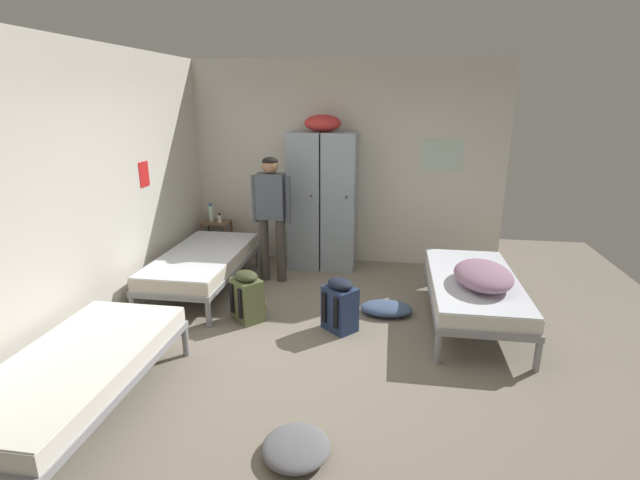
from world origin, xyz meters
TOP-DOWN VIEW (x-y plane):
  - ground_plane at (0.00, 0.00)m, footprint 7.68×7.68m
  - room_backdrop at (-1.12, 1.16)m, footprint 4.34×4.86m
  - locker_bank at (-0.26, 2.12)m, footprint 0.90×0.55m
  - shelf_unit at (-1.81, 2.16)m, footprint 0.38×0.30m
  - bed_left_rear at (-1.56, 1.01)m, footprint 0.90×1.90m
  - bed_right at (1.56, 0.66)m, footprint 0.90×1.90m
  - bed_left_front at (-1.56, -1.39)m, footprint 0.90×1.90m
  - bedding_heap at (1.61, 0.47)m, footprint 0.56×0.83m
  - person_traveler at (-0.80, 1.47)m, footprint 0.50×0.22m
  - water_bottle at (-1.89, 2.18)m, footprint 0.07×0.07m
  - lotion_bottle at (-1.74, 2.12)m, footprint 0.06×0.06m
  - backpack_navy at (0.21, 0.25)m, footprint 0.41×0.42m
  - backpack_olive at (-0.78, 0.32)m, footprint 0.42×0.42m
  - clothes_pile_denim at (0.67, 0.68)m, footprint 0.57×0.38m
  - clothes_pile_grey at (0.12, -1.56)m, footprint 0.46×0.48m

SIDE VIEW (x-z plane):
  - ground_plane at x=0.00m, z-range 0.00..0.00m
  - clothes_pile_grey at x=0.12m, z-range 0.00..0.12m
  - clothes_pile_denim at x=0.67m, z-range 0.00..0.13m
  - backpack_navy at x=0.21m, z-range -0.02..0.53m
  - backpack_olive at x=-0.78m, z-range -0.02..0.53m
  - shelf_unit at x=-1.81m, z-range 0.06..0.63m
  - bed_left_rear at x=-1.56m, z-range 0.14..0.63m
  - bed_right at x=1.56m, z-range 0.14..0.63m
  - bed_left_front at x=-1.56m, z-range 0.14..0.63m
  - bedding_heap at x=1.61m, z-range 0.49..0.69m
  - lotion_bottle at x=-1.74m, z-range 0.56..0.69m
  - water_bottle at x=-1.89m, z-range 0.56..0.81m
  - person_traveler at x=-0.80m, z-range 0.16..1.76m
  - locker_bank at x=-0.26m, z-range -0.07..2.00m
  - room_backdrop at x=-1.12m, z-range 0.00..2.78m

